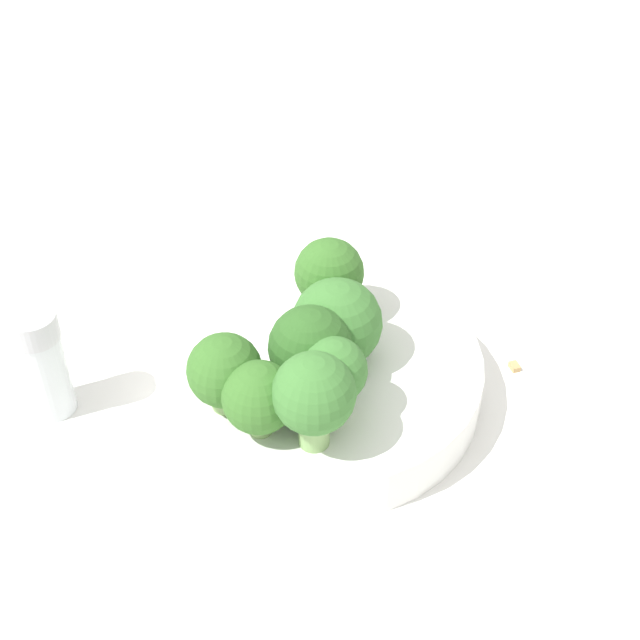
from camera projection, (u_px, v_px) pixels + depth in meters
ground_plane at (320, 393)px, 0.60m from camera, size 3.00×3.00×0.00m
bowl at (320, 376)px, 0.59m from camera, size 0.21×0.21×0.03m
broccoli_floret_0 at (329, 274)px, 0.59m from camera, size 0.05×0.05×0.06m
broccoli_floret_1 at (310, 348)px, 0.54m from camera, size 0.05×0.05×0.06m
broccoli_floret_2 at (337, 323)px, 0.56m from camera, size 0.06×0.06×0.06m
broccoli_floret_3 at (259, 398)px, 0.51m from camera, size 0.04×0.04×0.05m
broccoli_floret_4 at (333, 373)px, 0.52m from camera, size 0.04×0.04×0.06m
broccoli_floret_5 at (314, 396)px, 0.50m from camera, size 0.05×0.05×0.06m
broccoli_floret_6 at (225, 372)px, 0.53m from camera, size 0.05×0.05×0.05m
pepper_shaker at (43, 363)px, 0.56m from camera, size 0.03×0.03×0.08m
almond_crumb_0 at (515, 364)px, 0.62m from camera, size 0.01×0.01×0.01m
almond_crumb_1 at (47, 406)px, 0.59m from camera, size 0.01×0.01×0.01m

